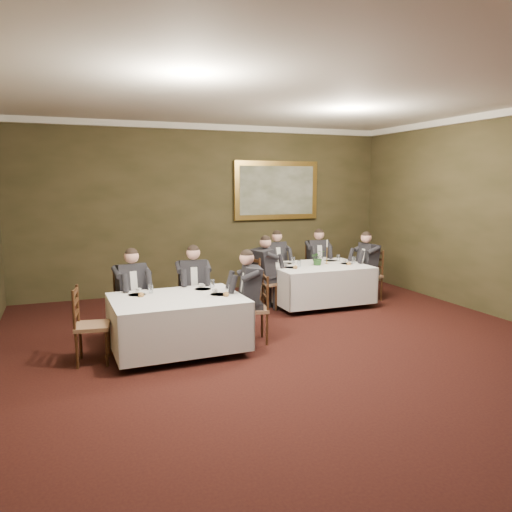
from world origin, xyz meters
TOP-DOWN VIEW (x-y plane):
  - ground at (0.00, 0.00)m, footprint 10.00×10.00m
  - ceiling at (0.00, 0.00)m, footprint 8.00×10.00m
  - back_wall at (0.00, 5.00)m, footprint 8.00×0.10m
  - crown_molding at (0.00, 0.00)m, footprint 8.00×10.00m
  - table_main at (1.52, 2.97)m, footprint 1.82×1.38m
  - table_second at (-1.53, 1.30)m, footprint 1.80×1.39m
  - chair_main_backleft at (1.03, 3.90)m, footprint 0.50×0.48m
  - diner_main_backleft at (1.03, 3.89)m, footprint 0.47×0.54m
  - chair_main_backright at (2.01, 3.90)m, footprint 0.50×0.49m
  - diner_main_backright at (2.01, 3.89)m, footprint 0.47×0.54m
  - chair_main_endleft at (0.37, 2.96)m, footprint 0.52×0.53m
  - diner_main_endleft at (0.38, 2.97)m, footprint 0.56×0.51m
  - chair_main_endright at (2.67, 2.97)m, footprint 0.42×0.44m
  - diner_main_endright at (2.66, 2.97)m, footprint 0.48×0.42m
  - chair_sec_backleft at (-2.03, 2.20)m, footprint 0.51×0.49m
  - diner_sec_backleft at (-2.03, 2.19)m, footprint 0.48×0.55m
  - chair_sec_backright at (-1.08, 2.22)m, footprint 0.48×0.46m
  - diner_sec_backright at (-1.08, 2.21)m, footprint 0.45×0.52m
  - chair_sec_endright at (-0.41, 1.33)m, footprint 0.50×0.51m
  - diner_sec_endright at (-0.42, 1.33)m, footprint 0.55×0.49m
  - chair_sec_endleft at (-2.65, 1.27)m, footprint 0.48×0.50m
  - centerpiece at (1.52, 2.97)m, footprint 0.31×0.29m
  - candlestick at (1.74, 3.02)m, footprint 0.07×0.07m
  - place_setting_table_main at (1.08, 3.37)m, footprint 0.33×0.31m
  - place_setting_table_second at (-1.97, 1.69)m, footprint 0.33×0.31m
  - painting at (1.52, 4.94)m, footprint 1.97×0.09m

SIDE VIEW (x-z plane):
  - ground at x=0.00m, z-range 0.00..0.00m
  - chair_main_backleft at x=1.03m, z-range -0.22..0.78m
  - chair_main_backright at x=2.01m, z-range -0.22..0.78m
  - chair_main_endleft at x=0.37m, z-range -0.22..0.78m
  - chair_main_endright at x=2.67m, z-range -0.22..0.78m
  - chair_sec_backleft at x=-2.03m, z-range -0.22..0.78m
  - chair_sec_backright at x=-1.08m, z-range -0.22..0.78m
  - chair_sec_endright at x=-0.41m, z-range -0.22..0.78m
  - chair_sec_endleft at x=-2.65m, z-range -0.22..0.78m
  - table_second at x=-1.53m, z-range 0.12..0.78m
  - table_main at x=1.52m, z-range 0.12..0.78m
  - diner_main_backleft at x=1.03m, z-range -0.16..1.19m
  - diner_main_backright at x=2.01m, z-range -0.16..1.19m
  - diner_main_endleft at x=0.38m, z-range -0.16..1.19m
  - diner_main_endright at x=2.66m, z-range -0.16..1.19m
  - diner_sec_backleft at x=-2.03m, z-range -0.16..1.19m
  - diner_sec_backright at x=-1.08m, z-range -0.16..1.19m
  - diner_sec_endright at x=-0.42m, z-range -0.16..1.19m
  - place_setting_table_main at x=1.08m, z-range 0.73..0.87m
  - place_setting_table_second at x=-1.97m, z-range 0.73..0.87m
  - centerpiece at x=1.52m, z-range 0.76..1.06m
  - candlestick at x=1.74m, z-range 0.70..1.18m
  - back_wall at x=0.00m, z-range 0.00..3.50m
  - painting at x=1.52m, z-range 1.49..2.77m
  - crown_molding at x=0.00m, z-range 3.38..3.50m
  - ceiling at x=0.00m, z-range 3.45..3.55m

